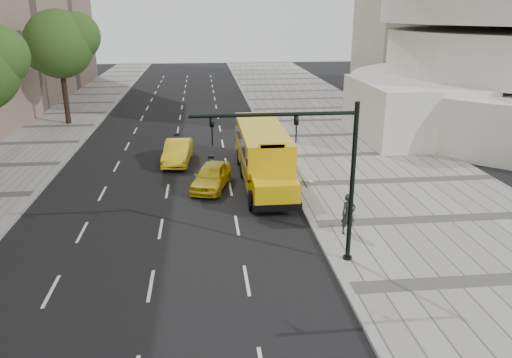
{
  "coord_description": "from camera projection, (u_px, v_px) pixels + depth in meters",
  "views": [
    {
      "loc": [
        1.09,
        -26.21,
        9.51
      ],
      "look_at": [
        3.5,
        -4.0,
        1.9
      ],
      "focal_mm": 35.0,
      "sensor_mm": 36.0,
      "label": 1
    }
  ],
  "objects": [
    {
      "name": "curb_far",
      "position": [
        35.0,
        195.0,
        26.78
      ],
      "size": [
        0.3,
        140.0,
        0.15
      ],
      "primitive_type": "cube",
      "color": "gray",
      "rests_on": "ground"
    },
    {
      "name": "sidewalk_museum",
      "position": [
        394.0,
        182.0,
        28.82
      ],
      "size": [
        12.0,
        140.0,
        0.15
      ],
      "primitive_type": "cube",
      "color": "#97948F",
      "rests_on": "ground"
    },
    {
      "name": "tree_c",
      "position": [
        60.0,
        43.0,
        41.12
      ],
      "size": [
        6.3,
        5.6,
        9.61
      ],
      "color": "black",
      "rests_on": "ground"
    },
    {
      "name": "traffic_signal",
      "position": [
        316.0,
        165.0,
        18.35
      ],
      "size": [
        6.18,
        0.36,
        6.4
      ],
      "color": "black",
      "rests_on": "ground"
    },
    {
      "name": "taxi_far",
      "position": [
        178.0,
        152.0,
        32.35
      ],
      "size": [
        1.92,
        4.59,
        1.48
      ],
      "primitive_type": "imported",
      "rotation": [
        0.0,
        0.0,
        -0.08
      ],
      "color": "yellow",
      "rests_on": "ground"
    },
    {
      "name": "school_bus",
      "position": [
        262.0,
        149.0,
        29.16
      ],
      "size": [
        2.96,
        11.56,
        3.19
      ],
      "color": "#DBAD0A",
      "rests_on": "ground"
    },
    {
      "name": "curb_museum",
      "position": [
        292.0,
        185.0,
        28.21
      ],
      "size": [
        0.3,
        140.0,
        0.15
      ],
      "primitive_type": "cube",
      "color": "gray",
      "rests_on": "ground"
    },
    {
      "name": "taxi_near",
      "position": [
        212.0,
        176.0,
        27.78
      ],
      "size": [
        2.7,
        4.42,
        1.41
      ],
      "primitive_type": "imported",
      "rotation": [
        0.0,
        0.0,
        -0.27
      ],
      "color": "yellow",
      "rests_on": "ground"
    },
    {
      "name": "pedestrian",
      "position": [
        348.0,
        214.0,
        21.69
      ],
      "size": [
        0.74,
        0.56,
        1.83
      ],
      "primitive_type": "imported",
      "rotation": [
        0.0,
        0.0,
        0.19
      ],
      "color": "#232529",
      "rests_on": "sidewalk_museum"
    },
    {
      "name": "ground",
      "position": [
        186.0,
        190.0,
        27.62
      ],
      "size": [
        140.0,
        140.0,
        0.0
      ],
      "primitive_type": "plane",
      "color": "black",
      "rests_on": "ground"
    }
  ]
}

